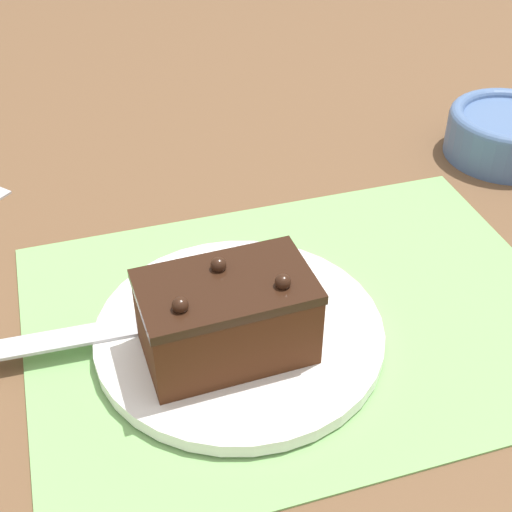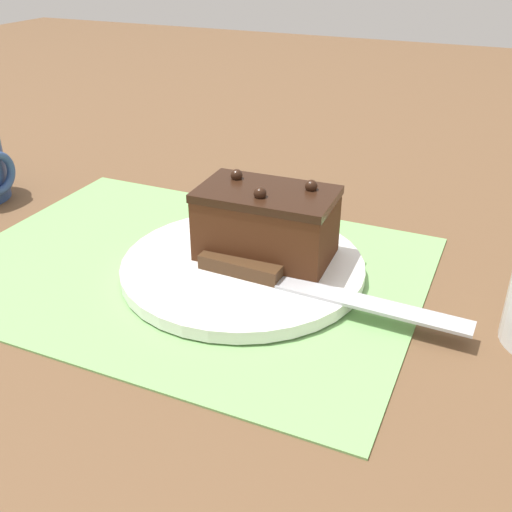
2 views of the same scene
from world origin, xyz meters
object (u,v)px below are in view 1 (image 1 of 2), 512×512
object	(u,v)px
cake_plate	(239,333)
small_bowl	(508,132)
serving_knife	(173,316)
chocolate_cake	(227,317)

from	to	relation	value
cake_plate	small_bowl	xyz separation A→B (m)	(-0.38, -0.21, 0.02)
cake_plate	small_bowl	bearing A→B (deg)	-151.58
cake_plate	small_bowl	world-z (taller)	small_bowl
serving_knife	small_bowl	size ratio (longest dim) A/B	1.85
chocolate_cake	serving_knife	distance (m)	0.06
serving_knife	small_bowl	xyz separation A→B (m)	(-0.43, -0.18, 0.01)
chocolate_cake	small_bowl	xyz separation A→B (m)	(-0.40, -0.23, -0.02)
cake_plate	serving_knife	size ratio (longest dim) A/B	0.94
cake_plate	chocolate_cake	world-z (taller)	chocolate_cake
chocolate_cake	serving_knife	bearing A→B (deg)	-52.56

